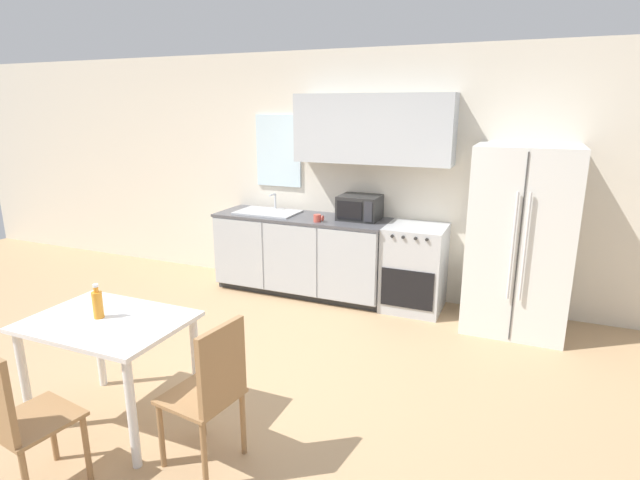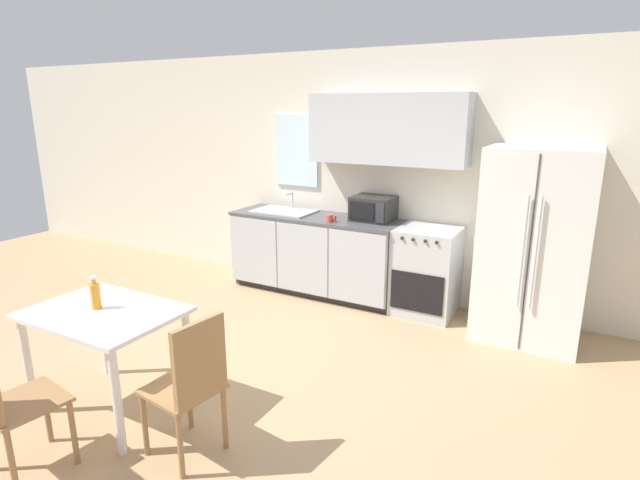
{
  "view_description": "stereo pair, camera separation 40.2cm",
  "coord_description": "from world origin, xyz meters",
  "px_view_note": "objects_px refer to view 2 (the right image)",
  "views": [
    {
      "loc": [
        1.86,
        -3.04,
        2.1
      ],
      "look_at": [
        0.34,
        0.57,
        1.05
      ],
      "focal_mm": 28.0,
      "sensor_mm": 36.0,
      "label": 1
    },
    {
      "loc": [
        2.23,
        -2.86,
        2.1
      ],
      "look_at": [
        0.34,
        0.57,
        1.05
      ],
      "focal_mm": 28.0,
      "sensor_mm": 36.0,
      "label": 2
    }
  ],
  "objects_px": {
    "dining_table": "(105,327)",
    "dining_chair_side": "(192,380)",
    "dining_chair_near": "(4,395)",
    "oven_range": "(426,271)",
    "microwave": "(373,208)",
    "refrigerator": "(534,245)",
    "drink_bottle": "(95,295)",
    "coffee_mug": "(330,218)"
  },
  "relations": [
    {
      "from": "refrigerator",
      "to": "dining_chair_near",
      "type": "distance_m",
      "value": 4.18
    },
    {
      "from": "oven_range",
      "to": "microwave",
      "type": "bearing_deg",
      "value": 172.95
    },
    {
      "from": "refrigerator",
      "to": "coffee_mug",
      "type": "relative_size",
      "value": 15.93
    },
    {
      "from": "dining_table",
      "to": "dining_chair_near",
      "type": "height_order",
      "value": "dining_chair_near"
    },
    {
      "from": "coffee_mug",
      "to": "dining_chair_near",
      "type": "bearing_deg",
      "value": -95.84
    },
    {
      "from": "oven_range",
      "to": "dining_table",
      "type": "bearing_deg",
      "value": -117.28
    },
    {
      "from": "microwave",
      "to": "coffee_mug",
      "type": "height_order",
      "value": "microwave"
    },
    {
      "from": "refrigerator",
      "to": "dining_chair_near",
      "type": "bearing_deg",
      "value": -124.44
    },
    {
      "from": "refrigerator",
      "to": "microwave",
      "type": "distance_m",
      "value": 1.66
    },
    {
      "from": "oven_range",
      "to": "dining_chair_side",
      "type": "bearing_deg",
      "value": -100.64
    },
    {
      "from": "refrigerator",
      "to": "dining_table",
      "type": "distance_m",
      "value": 3.63
    },
    {
      "from": "dining_chair_near",
      "to": "coffee_mug",
      "type": "bearing_deg",
      "value": 92.86
    },
    {
      "from": "dining_chair_near",
      "to": "oven_range",
      "type": "bearing_deg",
      "value": 77.64
    },
    {
      "from": "coffee_mug",
      "to": "dining_chair_near",
      "type": "height_order",
      "value": "coffee_mug"
    },
    {
      "from": "dining_chair_side",
      "to": "drink_bottle",
      "type": "bearing_deg",
      "value": 91.0
    },
    {
      "from": "dining_table",
      "to": "dining_chair_side",
      "type": "height_order",
      "value": "dining_chair_side"
    },
    {
      "from": "coffee_mug",
      "to": "dining_table",
      "type": "relative_size",
      "value": 0.11
    },
    {
      "from": "dining_chair_near",
      "to": "drink_bottle",
      "type": "height_order",
      "value": "drink_bottle"
    },
    {
      "from": "refrigerator",
      "to": "drink_bottle",
      "type": "height_order",
      "value": "refrigerator"
    },
    {
      "from": "refrigerator",
      "to": "microwave",
      "type": "relative_size",
      "value": 4.06
    },
    {
      "from": "dining_table",
      "to": "dining_chair_near",
      "type": "bearing_deg",
      "value": -84.18
    },
    {
      "from": "oven_range",
      "to": "coffee_mug",
      "type": "distance_m",
      "value": 1.15
    },
    {
      "from": "refrigerator",
      "to": "microwave",
      "type": "xyz_separation_m",
      "value": [
        -1.65,
        0.16,
        0.15
      ]
    },
    {
      "from": "oven_range",
      "to": "microwave",
      "type": "distance_m",
      "value": 0.88
    },
    {
      "from": "dining_table",
      "to": "dining_chair_near",
      "type": "relative_size",
      "value": 1.1
    },
    {
      "from": "dining_table",
      "to": "drink_bottle",
      "type": "distance_m",
      "value": 0.23
    },
    {
      "from": "refrigerator",
      "to": "coffee_mug",
      "type": "bearing_deg",
      "value": -176.14
    },
    {
      "from": "refrigerator",
      "to": "coffee_mug",
      "type": "distance_m",
      "value": 2.02
    },
    {
      "from": "dining_table",
      "to": "coffee_mug",
      "type": "bearing_deg",
      "value": 80.82
    },
    {
      "from": "dining_chair_near",
      "to": "dining_chair_side",
      "type": "distance_m",
      "value": 1.03
    },
    {
      "from": "coffee_mug",
      "to": "dining_table",
      "type": "xyz_separation_m",
      "value": [
        -0.41,
        -2.55,
        -0.32
      ]
    },
    {
      "from": "dining_chair_side",
      "to": "drink_bottle",
      "type": "xyz_separation_m",
      "value": [
        -0.95,
        0.12,
        0.31
      ]
    },
    {
      "from": "dining_chair_side",
      "to": "drink_bottle",
      "type": "height_order",
      "value": "drink_bottle"
    },
    {
      "from": "coffee_mug",
      "to": "dining_chair_near",
      "type": "relative_size",
      "value": 0.12
    },
    {
      "from": "oven_range",
      "to": "dining_table",
      "type": "height_order",
      "value": "oven_range"
    },
    {
      "from": "refrigerator",
      "to": "drink_bottle",
      "type": "relative_size",
      "value": 7.55
    },
    {
      "from": "microwave",
      "to": "drink_bottle",
      "type": "distance_m",
      "value": 2.97
    },
    {
      "from": "dining_table",
      "to": "dining_chair_side",
      "type": "distance_m",
      "value": 0.9
    },
    {
      "from": "coffee_mug",
      "to": "drink_bottle",
      "type": "bearing_deg",
      "value": -100.68
    },
    {
      "from": "dining_table",
      "to": "oven_range",
      "type": "bearing_deg",
      "value": 62.72
    },
    {
      "from": "oven_range",
      "to": "dining_chair_near",
      "type": "bearing_deg",
      "value": -111.05
    },
    {
      "from": "oven_range",
      "to": "refrigerator",
      "type": "height_order",
      "value": "refrigerator"
    }
  ]
}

